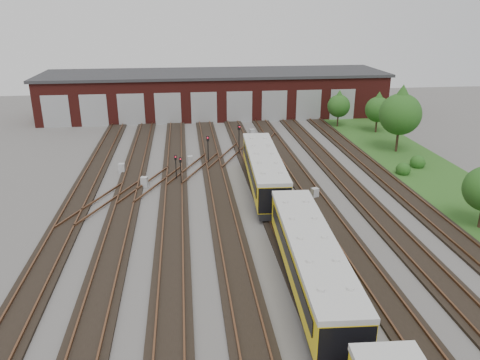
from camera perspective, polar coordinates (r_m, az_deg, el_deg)
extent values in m
plane|color=#4C4947|center=(34.96, 1.74, -5.97)|extent=(120.00, 120.00, 0.00)
cube|color=black|center=(35.78, -21.19, -6.64)|extent=(2.40, 70.00, 0.18)
cube|color=brown|center=(35.90, -22.33, -6.42)|extent=(0.10, 70.00, 0.15)
cube|color=brown|center=(35.53, -20.09, -6.39)|extent=(0.10, 70.00, 0.15)
cube|color=black|center=(34.97, -14.80, -6.52)|extent=(2.40, 70.00, 0.18)
cube|color=brown|center=(35.01, -15.99, -6.31)|extent=(0.10, 70.00, 0.15)
cube|color=brown|center=(34.80, -13.65, -6.25)|extent=(0.10, 70.00, 0.15)
cube|color=black|center=(34.60, -8.19, -6.31)|extent=(2.40, 70.00, 0.18)
cube|color=brown|center=(34.56, -9.40, -6.11)|extent=(0.10, 70.00, 0.15)
cube|color=brown|center=(34.51, -7.01, -6.02)|extent=(0.10, 70.00, 0.15)
cube|color=black|center=(34.70, -1.55, -6.01)|extent=(2.40, 70.00, 0.18)
cube|color=brown|center=(34.57, -2.74, -5.83)|extent=(0.10, 70.00, 0.15)
cube|color=brown|center=(34.69, -0.36, -5.70)|extent=(0.10, 70.00, 0.15)
cube|color=black|center=(35.25, 4.97, -5.64)|extent=(2.40, 70.00, 0.18)
cube|color=brown|center=(35.05, 3.83, -5.47)|extent=(0.10, 70.00, 0.15)
cube|color=brown|center=(35.33, 6.12, -5.33)|extent=(0.10, 70.00, 0.15)
cube|color=black|center=(36.24, 11.20, -5.22)|extent=(2.40, 70.00, 0.18)
cube|color=brown|center=(35.96, 10.13, -5.06)|extent=(0.10, 70.00, 0.15)
cube|color=brown|center=(36.39, 12.30, -4.90)|extent=(0.10, 70.00, 0.15)
cube|color=black|center=(37.63, 17.03, -4.77)|extent=(2.40, 70.00, 0.18)
cube|color=brown|center=(37.28, 16.04, -4.62)|extent=(0.10, 70.00, 0.15)
cube|color=brown|center=(37.85, 18.05, -4.46)|extent=(0.10, 70.00, 0.15)
cube|color=black|center=(39.38, 22.38, -4.31)|extent=(2.40, 70.00, 0.18)
cube|color=brown|center=(38.98, 21.49, -4.17)|extent=(0.10, 70.00, 0.15)
cube|color=brown|center=(39.66, 23.32, -4.01)|extent=(0.10, 70.00, 0.15)
cube|color=brown|center=(43.82, -10.65, -0.36)|extent=(5.40, 9.62, 0.15)
cube|color=brown|center=(47.48, -5.57, 1.55)|extent=(5.40, 9.62, 0.15)
cube|color=brown|center=(51.50, -1.25, 3.15)|extent=(5.40, 9.62, 0.15)
cube|color=brown|center=(40.62, -16.59, -2.57)|extent=(5.40, 9.62, 0.15)
cube|color=brown|center=(55.81, 2.44, 4.51)|extent=(5.40, 9.62, 0.15)
cube|color=#501714|center=(72.21, -3.05, 10.39)|extent=(50.00, 12.00, 6.00)
cube|color=#2C2C2E|center=(71.73, -3.10, 12.86)|extent=(51.00, 12.50, 0.40)
cube|color=#999B9E|center=(68.47, -21.53, 7.77)|extent=(3.60, 0.12, 4.40)
cube|color=#999B9E|center=(67.39, -17.38, 8.08)|extent=(3.60, 0.12, 4.40)
cube|color=#999B9E|center=(66.67, -13.11, 8.35)|extent=(3.60, 0.12, 4.40)
cube|color=#999B9E|center=(66.32, -8.77, 8.58)|extent=(3.60, 0.12, 4.40)
cube|color=#999B9E|center=(66.34, -4.41, 8.76)|extent=(3.60, 0.12, 4.40)
cube|color=#999B9E|center=(66.74, -0.07, 8.89)|extent=(3.60, 0.12, 4.40)
cube|color=#999B9E|center=(67.51, 4.20, 8.97)|extent=(3.60, 0.12, 4.40)
cube|color=#999B9E|center=(68.64, 8.35, 9.00)|extent=(3.60, 0.12, 4.40)
cube|color=#999B9E|center=(70.10, 12.35, 8.98)|extent=(3.60, 0.12, 4.40)
cube|color=#224C19|center=(49.85, 22.04, 0.75)|extent=(8.00, 55.00, 0.05)
cube|color=black|center=(27.99, 8.48, -12.00)|extent=(3.04, 14.71, 0.58)
cube|color=yellow|center=(27.29, 8.63, -9.58)|extent=(3.33, 14.72, 2.14)
cube|color=beige|center=(26.71, 8.77, -7.32)|extent=(3.43, 14.73, 0.29)
cube|color=black|center=(26.94, 5.95, -9.28)|extent=(0.76, 12.84, 0.83)
cube|color=black|center=(27.47, 11.31, -8.98)|extent=(0.76, 12.84, 0.83)
cube|color=black|center=(42.02, 2.87, -0.39)|extent=(3.04, 14.71, 0.58)
cube|color=yellow|center=(41.56, 2.90, 1.37)|extent=(3.33, 14.72, 2.14)
cube|color=beige|center=(41.18, 2.93, 2.97)|extent=(3.43, 14.73, 0.29)
cube|color=black|center=(41.35, 1.14, 1.65)|extent=(0.76, 12.84, 0.83)
cube|color=black|center=(41.65, 4.67, 1.72)|extent=(0.76, 12.84, 0.83)
cylinder|color=black|center=(48.94, -3.91, 3.37)|extent=(0.11, 0.11, 2.45)
cube|color=black|center=(48.53, -3.95, 5.05)|extent=(0.29, 0.20, 0.53)
sphere|color=red|center=(48.40, -3.95, 5.14)|extent=(0.13, 0.13, 0.13)
cylinder|color=black|center=(44.47, -7.80, 1.19)|extent=(0.09, 0.09, 2.06)
cube|color=black|center=(44.08, -7.88, 2.72)|extent=(0.23, 0.16, 0.44)
sphere|color=red|center=(43.96, -7.88, 2.80)|extent=(0.11, 0.11, 0.11)
cylinder|color=black|center=(43.03, -7.20, 0.71)|extent=(0.09, 0.09, 2.28)
cube|color=black|center=(42.59, -7.28, 2.45)|extent=(0.23, 0.15, 0.46)
sphere|color=red|center=(42.48, -7.29, 2.53)|extent=(0.11, 0.11, 0.11)
cylinder|color=black|center=(51.46, -0.12, 4.56)|extent=(0.10, 0.10, 2.94)
cube|color=black|center=(51.01, -0.12, 6.43)|extent=(0.30, 0.24, 0.52)
sphere|color=red|center=(50.89, -0.11, 6.51)|extent=(0.12, 0.12, 0.12)
cube|color=#A7A9AD|center=(47.72, -14.22, 1.40)|extent=(0.63, 0.54, 0.98)
cube|color=#A7A9AD|center=(49.20, -6.09, 2.44)|extent=(0.61, 0.54, 0.89)
cube|color=#A7A9AD|center=(43.47, -11.58, -0.26)|extent=(0.69, 0.61, 0.99)
cube|color=#A7A9AD|center=(59.12, 1.50, 5.71)|extent=(0.76, 0.69, 1.08)
cube|color=#A7A9AD|center=(40.60, 9.10, -1.62)|extent=(0.70, 0.64, 0.95)
cylinder|color=#352318|center=(65.93, 11.81, 7.05)|extent=(0.21, 0.21, 1.56)
sphere|color=#1C4C15|center=(65.50, 11.95, 8.83)|extent=(3.04, 3.04, 3.04)
cone|color=#1C4C15|center=(65.30, 12.02, 9.76)|extent=(2.61, 2.61, 2.17)
cylinder|color=#352318|center=(63.95, 16.26, 6.31)|extent=(0.24, 0.24, 1.67)
sphere|color=#1C4C15|center=(63.48, 16.46, 8.25)|extent=(3.25, 3.25, 3.25)
cone|color=#1C4C15|center=(63.26, 16.56, 9.28)|extent=(2.78, 2.78, 2.32)
cylinder|color=#352318|center=(55.85, 18.59, 4.45)|extent=(0.27, 0.27, 2.37)
sphere|color=#1C4C15|center=(55.13, 18.96, 7.60)|extent=(4.60, 4.60, 4.60)
cone|color=#1C4C15|center=(54.82, 19.15, 9.27)|extent=(3.94, 3.94, 3.29)
sphere|color=#1C4C15|center=(48.53, 19.30, 1.44)|extent=(1.40, 1.40, 1.40)
sphere|color=#1C4C15|center=(51.17, 20.87, 2.26)|extent=(1.52, 1.52, 1.52)
sphere|color=#1C4C15|center=(72.63, 14.83, 7.95)|extent=(1.39, 1.39, 1.39)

